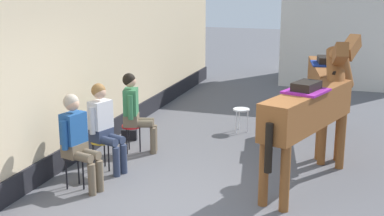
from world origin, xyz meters
TOP-DOWN VIEW (x-y plane):
  - ground_plane at (0.00, 3.00)m, footprint 40.00×40.00m
  - pub_facade_wall at (-2.55, 1.50)m, footprint 0.34×14.00m
  - distant_cottage at (1.40, 9.35)m, footprint 3.40×2.60m
  - seated_visitor_near at (-1.75, 0.14)m, footprint 0.61×0.48m
  - seated_visitor_middle at (-1.74, 0.90)m, footprint 0.61×0.48m
  - seated_visitor_far at (-1.65, 1.86)m, footprint 0.61×0.48m
  - saddled_horse_near at (1.35, 1.40)m, footprint 1.20×2.89m
  - saddled_horse_far at (1.40, 3.35)m, footprint 0.85×2.97m
  - spare_stool_white at (-0.19, 3.62)m, footprint 0.32×0.32m
  - satchel_bag at (-2.04, 2.45)m, footprint 0.30×0.19m

SIDE VIEW (x-z plane):
  - ground_plane at x=0.00m, z-range 0.00..0.00m
  - satchel_bag at x=-2.04m, z-range 0.00..0.20m
  - spare_stool_white at x=-0.19m, z-range 0.17..0.63m
  - seated_visitor_near at x=-1.75m, z-range 0.08..1.47m
  - seated_visitor_middle at x=-1.74m, z-range 0.08..1.47m
  - seated_visitor_far at x=-1.65m, z-range 0.08..1.47m
  - saddled_horse_near at x=1.35m, z-range 0.13..2.19m
  - saddled_horse_far at x=1.40m, z-range 0.13..2.19m
  - pub_facade_wall at x=-2.55m, z-range -0.16..3.24m
  - distant_cottage at x=1.40m, z-range 0.05..3.55m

